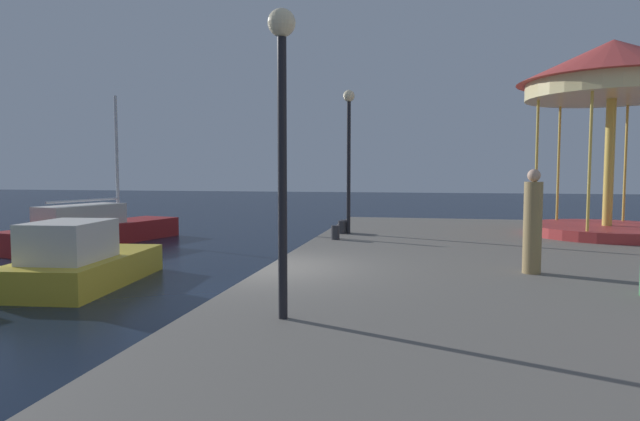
# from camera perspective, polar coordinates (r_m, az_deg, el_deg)

# --- Properties ---
(ground_plane) EXTENTS (120.00, 120.00, 0.00)m
(ground_plane) POSITION_cam_1_polar(r_m,az_deg,el_deg) (11.30, -5.70, -9.90)
(ground_plane) COLOR black
(motorboat_yellow) EXTENTS (2.51, 4.52, 1.60)m
(motorboat_yellow) POSITION_cam_1_polar(r_m,az_deg,el_deg) (14.16, -23.85, -4.97)
(motorboat_yellow) COLOR gold
(motorboat_yellow) RESTS_ON ground
(sailboat_red) EXTENTS (3.42, 7.42, 5.65)m
(sailboat_red) POSITION_cam_1_polar(r_m,az_deg,el_deg) (21.83, -22.74, -1.85)
(sailboat_red) COLOR maroon
(sailboat_red) RESTS_ON ground
(carousel) EXTENTS (5.42, 5.42, 5.83)m
(carousel) POSITION_cam_1_polar(r_m,az_deg,el_deg) (18.61, 28.40, 11.28)
(carousel) COLOR #B23333
(carousel) RESTS_ON quay_dock
(lamp_post_mid_promenade) EXTENTS (0.36, 0.36, 4.01)m
(lamp_post_mid_promenade) POSITION_cam_1_polar(r_m,az_deg,el_deg) (7.09, -4.02, 10.82)
(lamp_post_mid_promenade) COLOR black
(lamp_post_mid_promenade) RESTS_ON quay_dock
(lamp_post_far_end) EXTENTS (0.36, 0.36, 4.42)m
(lamp_post_far_end) POSITION_cam_1_polar(r_m,az_deg,el_deg) (16.82, 3.05, 7.80)
(lamp_post_far_end) COLOR black
(lamp_post_far_end) RESTS_ON quay_dock
(bollard_north) EXTENTS (0.24, 0.24, 0.40)m
(bollard_north) POSITION_cam_1_polar(r_m,az_deg,el_deg) (17.18, 2.50, -1.66)
(bollard_north) COLOR #2D2D33
(bollard_north) RESTS_ON quay_dock
(bollard_center) EXTENTS (0.24, 0.24, 0.40)m
(bollard_center) POSITION_cam_1_polar(r_m,az_deg,el_deg) (16.86, 2.31, -1.77)
(bollard_center) COLOR #2D2D33
(bollard_center) RESTS_ON quay_dock
(bollard_south) EXTENTS (0.24, 0.24, 0.40)m
(bollard_south) POSITION_cam_1_polar(r_m,az_deg,el_deg) (15.42, 1.63, -2.33)
(bollard_south) COLOR #2D2D33
(bollard_south) RESTS_ON quay_dock
(person_far_corner) EXTENTS (0.34, 0.34, 1.98)m
(person_far_corner) POSITION_cam_1_polar(r_m,az_deg,el_deg) (11.02, 21.48, -1.37)
(person_far_corner) COLOR #937A4C
(person_far_corner) RESTS_ON quay_dock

